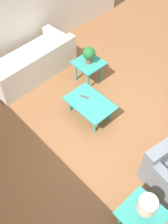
# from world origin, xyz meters

# --- Properties ---
(ground_plane) EXTENTS (14.00, 14.00, 0.00)m
(ground_plane) POSITION_xyz_m (0.00, 0.00, 0.00)
(ground_plane) COLOR #8E5B38
(wall_right) EXTENTS (0.12, 7.20, 2.70)m
(wall_right) POSITION_xyz_m (3.06, 0.00, 1.35)
(wall_right) COLOR silver
(wall_right) RESTS_ON ground_plane
(sofa) EXTENTS (1.09, 2.13, 0.72)m
(sofa) POSITION_xyz_m (2.24, 0.02, 0.28)
(sofa) COLOR silver
(sofa) RESTS_ON ground_plane
(coffee_table) EXTENTS (0.94, 0.64, 0.39)m
(coffee_table) POSITION_xyz_m (0.41, -0.10, 0.34)
(coffee_table) COLOR teal
(coffee_table) RESTS_ON ground_plane
(side_table_plant) EXTENTS (0.59, 0.59, 0.52)m
(side_table_plant) POSITION_xyz_m (1.18, -0.80, 0.45)
(side_table_plant) COLOR teal
(side_table_plant) RESTS_ON ground_plane
(side_table_lamp) EXTENTS (0.59, 0.59, 0.52)m
(side_table_lamp) POSITION_xyz_m (-1.67, 0.88, 0.45)
(side_table_lamp) COLOR teal
(side_table_lamp) RESTS_ON ground_plane
(potted_plant) EXTENTS (0.27, 0.27, 0.38)m
(potted_plant) POSITION_xyz_m (1.18, -0.80, 0.74)
(potted_plant) COLOR brown
(potted_plant) RESTS_ON side_table_plant
(table_lamp) EXTENTS (0.25, 0.25, 0.45)m
(table_lamp) POSITION_xyz_m (-1.67, 0.88, 0.82)
(table_lamp) COLOR #997F4C
(table_lamp) RESTS_ON side_table_lamp
(remote_control) EXTENTS (0.16, 0.10, 0.02)m
(remote_control) POSITION_xyz_m (0.58, -0.11, 0.40)
(remote_control) COLOR #4C4C51
(remote_control) RESTS_ON coffee_table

